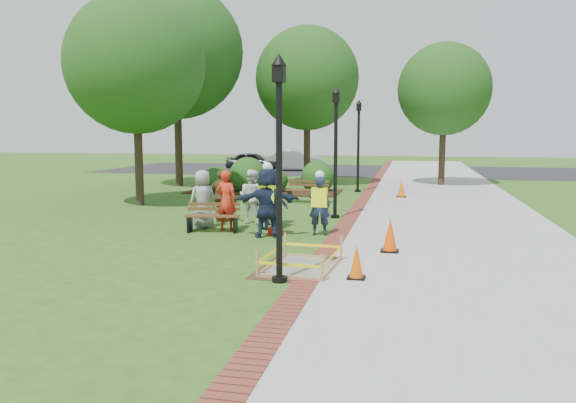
% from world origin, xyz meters
% --- Properties ---
extents(ground, '(100.00, 100.00, 0.00)m').
position_xyz_m(ground, '(0.00, 0.00, 0.00)').
color(ground, '#285116').
rests_on(ground, ground).
extents(sidewalk, '(6.00, 60.00, 0.02)m').
position_xyz_m(sidewalk, '(5.00, 10.00, 0.01)').
color(sidewalk, '#9E9E99').
rests_on(sidewalk, ground).
extents(brick_edging, '(0.50, 60.00, 0.03)m').
position_xyz_m(brick_edging, '(1.75, 10.00, 0.01)').
color(brick_edging, maroon).
rests_on(brick_edging, ground).
extents(mulch_bed, '(7.00, 3.00, 0.05)m').
position_xyz_m(mulch_bed, '(-3.00, 12.00, 0.02)').
color(mulch_bed, '#381E0F').
rests_on(mulch_bed, ground).
extents(parking_lot, '(36.00, 12.00, 0.01)m').
position_xyz_m(parking_lot, '(0.00, 27.00, 0.00)').
color(parking_lot, black).
rests_on(parking_lot, ground).
extents(wet_concrete_pad, '(1.86, 2.41, 0.55)m').
position_xyz_m(wet_concrete_pad, '(1.47, -1.88, 0.23)').
color(wet_concrete_pad, '#47331E').
rests_on(wet_concrete_pad, ground).
extents(bench_near, '(1.57, 0.73, 0.82)m').
position_xyz_m(bench_near, '(-1.81, 1.73, 0.26)').
color(bench_near, brown).
rests_on(bench_near, ground).
extents(bench_far, '(1.68, 0.62, 0.89)m').
position_xyz_m(bench_far, '(-0.34, 8.63, 0.29)').
color(bench_far, brown).
rests_on(bench_far, ground).
extents(cone_front, '(0.35, 0.35, 0.68)m').
position_xyz_m(cone_front, '(2.67, -2.50, 0.33)').
color(cone_front, black).
rests_on(cone_front, ground).
extents(cone_back, '(0.42, 0.42, 0.83)m').
position_xyz_m(cone_back, '(3.21, 0.08, 0.40)').
color(cone_back, black).
rests_on(cone_back, ground).
extents(cone_far, '(0.41, 0.41, 0.81)m').
position_xyz_m(cone_far, '(3.28, 11.20, 0.39)').
color(cone_far, black).
rests_on(cone_far, ground).
extents(toolbox, '(0.40, 0.23, 0.20)m').
position_xyz_m(toolbox, '(0.05, 1.65, 0.10)').
color(toolbox, '#B71B0E').
rests_on(toolbox, ground).
extents(lamp_near, '(0.28, 0.28, 4.26)m').
position_xyz_m(lamp_near, '(1.25, -3.00, 2.48)').
color(lamp_near, black).
rests_on(lamp_near, ground).
extents(lamp_mid, '(0.28, 0.28, 4.26)m').
position_xyz_m(lamp_mid, '(1.25, 5.00, 2.48)').
color(lamp_mid, black).
rests_on(lamp_mid, ground).
extents(lamp_far, '(0.28, 0.28, 4.26)m').
position_xyz_m(lamp_far, '(1.25, 13.00, 2.48)').
color(lamp_far, black).
rests_on(lamp_far, ground).
extents(tree_left, '(5.22, 5.22, 7.93)m').
position_xyz_m(tree_left, '(-6.50, 6.55, 5.31)').
color(tree_left, '#3D2D1E').
rests_on(tree_left, ground).
extents(tree_back, '(5.34, 5.34, 8.18)m').
position_xyz_m(tree_back, '(-1.70, 15.92, 5.50)').
color(tree_back, '#3D2D1E').
rests_on(tree_back, ground).
extents(tree_right, '(4.74, 4.74, 7.32)m').
position_xyz_m(tree_right, '(5.23, 17.18, 4.94)').
color(tree_right, '#3D2D1E').
rests_on(tree_right, ground).
extents(tree_far, '(6.69, 6.69, 10.09)m').
position_xyz_m(tree_far, '(-7.98, 13.77, 6.74)').
color(tree_far, '#3D2D1E').
rests_on(tree_far, ground).
extents(shrub_a, '(1.27, 1.27, 1.27)m').
position_xyz_m(shrub_a, '(-5.27, 11.79, 0.00)').
color(shrub_a, '#154B16').
rests_on(shrub_a, ground).
extents(shrub_b, '(1.75, 1.75, 1.75)m').
position_xyz_m(shrub_b, '(-3.78, 11.98, 0.00)').
color(shrub_b, '#154B16').
rests_on(shrub_b, ground).
extents(shrub_c, '(1.11, 1.11, 1.11)m').
position_xyz_m(shrub_c, '(-2.52, 11.89, 0.00)').
color(shrub_c, '#154B16').
rests_on(shrub_c, ground).
extents(shrub_d, '(1.56, 1.56, 1.56)m').
position_xyz_m(shrub_d, '(-0.62, 12.78, 0.00)').
color(shrub_d, '#154B16').
rests_on(shrub_d, ground).
extents(shrub_e, '(1.02, 1.02, 1.02)m').
position_xyz_m(shrub_e, '(-2.68, 13.36, 0.00)').
color(shrub_e, '#154B16').
rests_on(shrub_e, ground).
extents(casual_person_a, '(0.64, 0.64, 1.71)m').
position_xyz_m(casual_person_a, '(-2.29, 2.26, 0.86)').
color(casual_person_a, '#979797').
rests_on(casual_person_a, ground).
extents(casual_person_b, '(0.61, 0.46, 1.74)m').
position_xyz_m(casual_person_b, '(-1.49, 2.04, 0.87)').
color(casual_person_b, red).
rests_on(casual_person_b, ground).
extents(casual_person_c, '(0.60, 0.45, 1.67)m').
position_xyz_m(casual_person_c, '(-1.14, 3.38, 0.83)').
color(casual_person_c, white).
rests_on(casual_person_c, ground).
extents(casual_person_d, '(0.57, 0.42, 1.64)m').
position_xyz_m(casual_person_d, '(-2.12, 3.41, 0.82)').
color(casual_person_d, brown).
rests_on(casual_person_d, ground).
extents(casual_person_e, '(0.59, 0.45, 1.65)m').
position_xyz_m(casual_person_e, '(-0.45, 3.17, 0.82)').
color(casual_person_e, '#333055').
rests_on(casual_person_e, ground).
extents(hivis_worker_a, '(0.67, 0.52, 2.03)m').
position_xyz_m(hivis_worker_a, '(-0.10, 1.32, 1.00)').
color(hivis_worker_a, '#172A3E').
rests_on(hivis_worker_a, ground).
extents(hivis_worker_b, '(0.57, 0.41, 1.78)m').
position_xyz_m(hivis_worker_b, '(1.23, 1.90, 0.89)').
color(hivis_worker_b, '#1C2B4B').
rests_on(hivis_worker_b, ground).
extents(hivis_worker_c, '(0.63, 0.48, 1.92)m').
position_xyz_m(hivis_worker_c, '(-0.37, 2.53, 0.95)').
color(hivis_worker_c, '#192442').
rests_on(hivis_worker_c, ground).
extents(parked_car_a, '(2.13, 4.46, 1.42)m').
position_xyz_m(parked_car_a, '(-7.28, 25.26, 0.00)').
color(parked_car_a, black).
rests_on(parked_car_a, ground).
extents(parked_car_b, '(2.74, 5.05, 1.57)m').
position_xyz_m(parked_car_b, '(-4.35, 25.73, 0.00)').
color(parked_car_b, '#B1B1B6').
rests_on(parked_car_b, ground).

